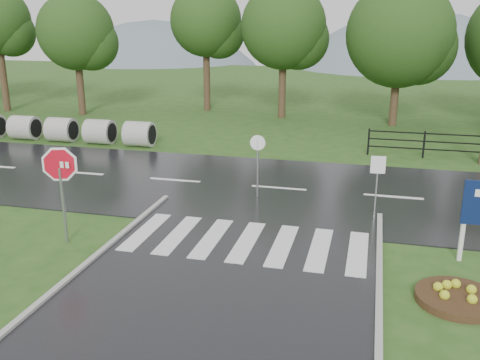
# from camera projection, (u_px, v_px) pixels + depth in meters

# --- Properties ---
(ground) EXTENTS (120.00, 120.00, 0.00)m
(ground) POSITION_uv_depth(u_px,v_px,m) (185.00, 348.00, 10.07)
(ground) COLOR #294D19
(ground) RESTS_ON ground
(main_road) EXTENTS (90.00, 8.00, 0.04)m
(main_road) POSITION_uv_depth(u_px,v_px,m) (279.00, 189.00, 19.34)
(main_road) COLOR black
(main_road) RESTS_ON ground
(crosswalk) EXTENTS (6.50, 2.80, 0.02)m
(crosswalk) POSITION_uv_depth(u_px,v_px,m) (247.00, 241.00, 14.69)
(crosswalk) COLOR silver
(crosswalk) RESTS_ON ground
(hills) EXTENTS (102.00, 48.00, 48.00)m
(hills) POSITION_uv_depth(u_px,v_px,m) (372.00, 179.00, 74.05)
(hills) COLOR slate
(hills) RESTS_ON ground
(treeline) EXTENTS (83.20, 5.20, 10.00)m
(treeline) POSITION_uv_depth(u_px,v_px,m) (337.00, 121.00, 32.09)
(treeline) COLOR #1C3C12
(treeline) RESTS_ON ground
(culvert_pipes) EXTENTS (11.80, 1.20, 1.20)m
(culvert_pipes) POSITION_uv_depth(u_px,v_px,m) (43.00, 129.00, 26.84)
(culvert_pipes) COLOR #9E9B93
(culvert_pipes) RESTS_ON ground
(stop_sign) EXTENTS (1.23, 0.40, 2.88)m
(stop_sign) POSITION_uv_depth(u_px,v_px,m) (60.00, 173.00, 14.21)
(stop_sign) COLOR #939399
(stop_sign) RESTS_ON ground
(flower_bed) EXTENTS (1.80, 1.80, 0.36)m
(flower_bed) POSITION_uv_depth(u_px,v_px,m) (458.00, 297.00, 11.64)
(flower_bed) COLOR #332111
(flower_bed) RESTS_ON ground
(reg_sign_small) EXTENTS (0.44, 0.07, 1.99)m
(reg_sign_small) POSITION_uv_depth(u_px,v_px,m) (377.00, 174.00, 16.15)
(reg_sign_small) COLOR #939399
(reg_sign_small) RESTS_ON ground
(reg_sign_round) EXTENTS (0.52, 0.07, 2.22)m
(reg_sign_round) POSITION_uv_depth(u_px,v_px,m) (258.00, 159.00, 17.96)
(reg_sign_round) COLOR #939399
(reg_sign_round) RESTS_ON ground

